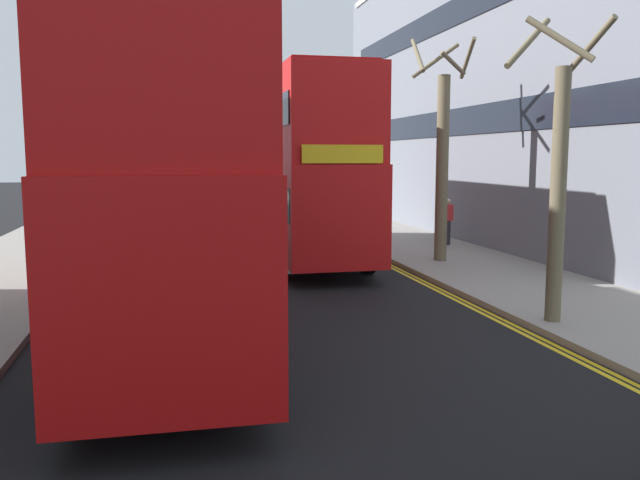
# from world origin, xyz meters

# --- Properties ---
(sidewalk_right) EXTENTS (4.00, 80.00, 0.14)m
(sidewalk_right) POSITION_xyz_m (6.50, 16.00, 0.07)
(sidewalk_right) COLOR gray
(sidewalk_right) RESTS_ON ground
(kerb_line_outer) EXTENTS (0.10, 56.00, 0.01)m
(kerb_line_outer) POSITION_xyz_m (4.40, 14.00, 0.00)
(kerb_line_outer) COLOR yellow
(kerb_line_outer) RESTS_ON ground
(kerb_line_inner) EXTENTS (0.10, 56.00, 0.01)m
(kerb_line_inner) POSITION_xyz_m (4.24, 14.00, 0.00)
(kerb_line_inner) COLOR yellow
(kerb_line_inner) RESTS_ON ground
(double_decker_bus_away) EXTENTS (2.89, 10.83, 5.64)m
(double_decker_bus_away) POSITION_xyz_m (-2.03, 12.03, 3.03)
(double_decker_bus_away) COLOR #B20F0F
(double_decker_bus_away) RESTS_ON ground
(double_decker_bus_oncoming) EXTENTS (2.82, 10.82, 5.64)m
(double_decker_bus_oncoming) POSITION_xyz_m (2.05, 20.66, 3.03)
(double_decker_bus_oncoming) COLOR red
(double_decker_bus_oncoming) RESTS_ON ground
(pedestrian_far) EXTENTS (0.34, 0.22, 1.62)m
(pedestrian_far) POSITION_xyz_m (7.52, 21.47, 0.99)
(pedestrian_far) COLOR #2D2D38
(pedestrian_far) RESTS_ON sidewalk_right
(street_tree_near) EXTENTS (1.82, 1.76, 6.59)m
(street_tree_near) POSITION_xyz_m (5.85, 18.24, 3.22)
(street_tree_near) COLOR #6B6047
(street_tree_near) RESTS_ON sidewalk_right
(street_tree_mid) EXTENTS (1.74, 1.93, 5.77)m
(street_tree_mid) POSITION_xyz_m (5.00, 10.94, 2.88)
(street_tree_mid) COLOR #6B6047
(street_tree_mid) RESTS_ON sidewalk_right
(townhouse_terrace_right) EXTENTS (10.08, 28.00, 11.88)m
(townhouse_terrace_right) POSITION_xyz_m (13.50, 23.39, 5.94)
(townhouse_terrace_right) COLOR slate
(townhouse_terrace_right) RESTS_ON ground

